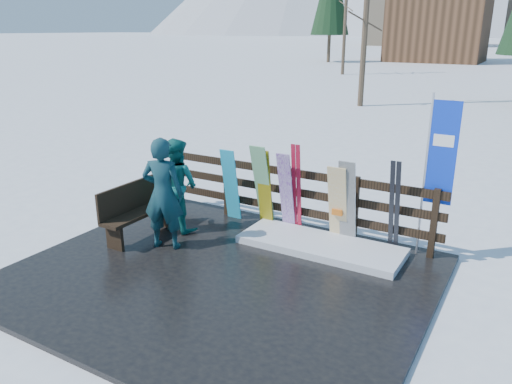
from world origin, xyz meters
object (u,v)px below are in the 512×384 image
Objects in this scene: bench at (136,209)px; snowboard_4 at (347,203)px; snowboard_3 at (286,193)px; person_back at (177,185)px; snowboard_5 at (338,205)px; snowboard_0 at (231,185)px; person_front at (163,194)px; snowboard_1 at (263,186)px; snowboard_2 at (265,189)px; rental_flag at (438,159)px.

snowboard_4 is (3.30, 1.52, 0.23)m from bench.
snowboard_3 is 1.96m from person_back.
snowboard_5 reaches higher than bench.
snowboard_0 is 1.01× the size of snowboard_5.
person_back is at bearing -86.89° from person_front.
snowboard_2 is (0.04, 0.00, -0.05)m from snowboard_1.
person_front is at bearing -131.87° from snowboard_3.
person_front is 1.11× the size of person_back.
bench is at bearing -158.78° from rental_flag.
snowboard_5 is at bearing -169.60° from rental_flag.
bench is 1.82m from snowboard_0.
snowboard_4 is at bearing 0.00° from snowboard_0.
person_back is (-0.58, -0.86, 0.15)m from snowboard_0.
snowboard_0 is 0.54× the size of rental_flag.
snowboard_5 is 0.83× the size of person_back.
snowboard_5 is (2.14, 0.00, -0.01)m from snowboard_0.
bench is 0.99× the size of snowboard_3.
snowboard_4 is 0.80× the size of person_front.
bench is at bearing -137.99° from snowboard_1.
person_front is at bearing -146.30° from snowboard_5.
rental_flag is (2.88, 0.27, 0.87)m from snowboard_2.
person_back is (-1.76, -0.86, 0.10)m from snowboard_3.
snowboard_0 is at bearing 180.00° from snowboard_5.
snowboard_3 is 0.58× the size of rental_flag.
snowboard_5 is at bearing 0.00° from snowboard_3.
snowboard_4 is at bearing -167.92° from person_front.
snowboard_3 is at bearing 35.03° from bench.
snowboard_1 reaches higher than snowboard_2.
bench is at bearing -154.16° from snowboard_5.
snowboard_1 is at bearing 42.01° from bench.
snowboard_3 is 1.14m from snowboard_4.
person_front is (-1.44, -1.61, 0.20)m from snowboard_3.
bench is 3.64m from snowboard_4.
snowboard_1 is (0.69, -0.00, 0.08)m from snowboard_0.
snowboard_1 is (1.68, 1.52, 0.27)m from bench.
snowboard_1 is 1.07× the size of snowboard_4.
snowboard_1 reaches higher than snowboard_3.
snowboard_1 reaches higher than bench.
snowboard_0 is 0.93× the size of snowboard_3.
snowboard_2 is 1.58m from snowboard_4.
snowboard_3 is at bearing -173.69° from rental_flag.
person_front is at bearing -154.20° from rental_flag.
person_front is (-2.58, -1.61, 0.20)m from snowboard_4.
snowboard_1 is at bearing -180.00° from snowboard_5.
person_front reaches higher than snowboard_4.
snowboard_3 is at bearing -0.00° from snowboard_0.
snowboard_1 is 0.48m from snowboard_3.
snowboard_3 is 0.90× the size of person_back.
snowboard_2 reaches higher than snowboard_5.
rental_flag is 4.41m from person_back.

